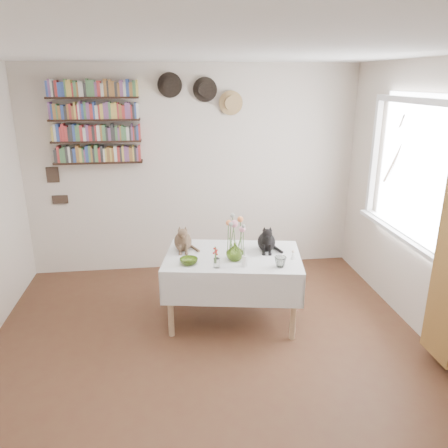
{
  "coord_description": "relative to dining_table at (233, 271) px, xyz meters",
  "views": [
    {
      "loc": [
        -0.3,
        -3.01,
        2.32
      ],
      "look_at": [
        0.18,
        0.76,
        1.05
      ],
      "focal_mm": 35.0,
      "sensor_mm": 36.0,
      "label": 1
    }
  ],
  "objects": [
    {
      "name": "room",
      "position": [
        -0.28,
        -0.86,
        0.73
      ],
      "size": [
        4.08,
        4.58,
        2.58
      ],
      "color": "brown",
      "rests_on": "ground"
    },
    {
      "name": "drinking_glass",
      "position": [
        0.38,
        -0.34,
        0.22
      ],
      "size": [
        0.13,
        0.13,
        0.1
      ],
      "primitive_type": "imported",
      "rotation": [
        0.0,
        0.0,
        -0.21
      ],
      "color": "white",
      "rests_on": "dining_table"
    },
    {
      "name": "green_bowl",
      "position": [
        -0.43,
        -0.16,
        0.2
      ],
      "size": [
        0.19,
        0.19,
        0.05
      ],
      "primitive_type": "imported",
      "rotation": [
        0.0,
        0.0,
        -0.15
      ],
      "color": "#95BD44",
      "rests_on": "dining_table"
    },
    {
      "name": "berry_jar",
      "position": [
        -0.19,
        -0.27,
        0.27
      ],
      "size": [
        0.06,
        0.06,
        0.22
      ],
      "color": "white",
      "rests_on": "dining_table"
    },
    {
      "name": "flower_bouquet",
      "position": [
        0.0,
        -0.11,
        0.51
      ],
      "size": [
        0.17,
        0.13,
        0.39
      ],
      "color": "#4C7233",
      "rests_on": "flower_vase"
    },
    {
      "name": "bookshelf_unit",
      "position": [
        -1.38,
        1.3,
        1.32
      ],
      "size": [
        1.0,
        0.16,
        0.91
      ],
      "color": "black",
      "rests_on": "room"
    },
    {
      "name": "candlestick",
      "position": [
        0.07,
        -0.28,
        0.23
      ],
      "size": [
        0.05,
        0.05,
        0.19
      ],
      "color": "white",
      "rests_on": "dining_table"
    },
    {
      "name": "tabby_cat",
      "position": [
        -0.47,
        0.19,
        0.31
      ],
      "size": [
        0.2,
        0.25,
        0.29
      ],
      "primitive_type": null,
      "rotation": [
        0.0,
        0.0,
        -0.02
      ],
      "color": "brown",
      "rests_on": "dining_table"
    },
    {
      "name": "wall_art_plaques",
      "position": [
        -1.91,
        1.37,
        0.6
      ],
      "size": [
        0.21,
        0.02,
        0.44
      ],
      "color": "#38281E",
      "rests_on": "room"
    },
    {
      "name": "black_cat",
      "position": [
        0.35,
        0.08,
        0.31
      ],
      "size": [
        0.23,
        0.27,
        0.29
      ],
      "primitive_type": null,
      "rotation": [
        0.0,
        0.0,
        -0.18
      ],
      "color": "black",
      "rests_on": "dining_table"
    },
    {
      "name": "flower_vase",
      "position": [
        0.0,
        -0.12,
        0.26
      ],
      "size": [
        0.23,
        0.23,
        0.17
      ],
      "primitive_type": "imported",
      "rotation": [
        0.0,
        0.0,
        -0.52
      ],
      "color": "#95BD44",
      "rests_on": "dining_table"
    },
    {
      "name": "wall_hats",
      "position": [
        -0.17,
        1.32,
        1.64
      ],
      "size": [
        0.98,
        0.09,
        0.48
      ],
      "color": "black",
      "rests_on": "room"
    },
    {
      "name": "porcelain_figurine",
      "position": [
        0.55,
        -0.17,
        0.21
      ],
      "size": [
        0.05,
        0.05,
        0.09
      ],
      "color": "white",
      "rests_on": "dining_table"
    },
    {
      "name": "window",
      "position": [
        1.68,
        -0.06,
        0.87
      ],
      "size": [
        0.12,
        1.52,
        1.32
      ],
      "color": "white",
      "rests_on": "room"
    },
    {
      "name": "dining_table",
      "position": [
        0.0,
        0.0,
        0.0
      ],
      "size": [
        1.42,
        1.05,
        0.7
      ],
      "color": "white",
      "rests_on": "room"
    }
  ]
}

